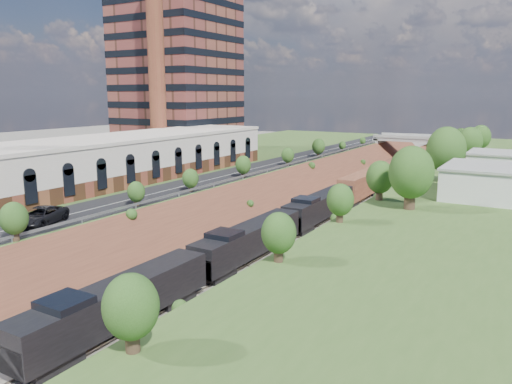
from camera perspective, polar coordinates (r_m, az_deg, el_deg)
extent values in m
plane|color=#6B665B|center=(40.80, -25.17, -17.04)|extent=(400.00, 400.00, 0.00)
cube|color=#3E5D26|center=(103.08, -8.13, 2.09)|extent=(44.00, 180.00, 5.00)
cube|color=brown|center=(91.61, 2.74, -0.54)|extent=(10.00, 180.00, 10.00)
cube|color=brown|center=(83.92, 16.16, -2.06)|extent=(10.00, 180.00, 10.00)
cube|color=gray|center=(88.09, 7.58, -1.04)|extent=(1.58, 180.00, 0.18)
cube|color=gray|center=(86.26, 10.76, -1.40)|extent=(1.58, 180.00, 0.18)
cube|color=black|center=(92.88, 0.31, 2.80)|extent=(8.00, 180.00, 0.10)
cube|color=#99999E|center=(90.84, 2.55, 2.92)|extent=(0.06, 171.00, 0.30)
cube|color=brown|center=(83.06, -14.96, 2.15)|extent=(14.00, 62.00, 2.20)
cube|color=silver|center=(82.64, -15.08, 4.38)|extent=(14.00, 62.00, 4.30)
cube|color=silver|center=(82.40, -15.16, 6.04)|extent=(14.30, 62.30, 0.50)
cube|color=brown|center=(118.37, -9.04, 15.12)|extent=(22.00, 22.00, 44.00)
cylinder|color=brown|center=(100.89, -11.34, 14.61)|extent=(3.20, 3.20, 40.00)
cube|color=gray|center=(148.40, 13.86, 4.86)|extent=(1.50, 8.00, 6.20)
cube|color=gray|center=(143.56, 22.69, 4.12)|extent=(1.50, 8.00, 6.20)
cube|color=gray|center=(145.25, 18.28, 5.73)|extent=(24.00, 8.00, 1.00)
cube|color=gray|center=(141.29, 17.94, 5.93)|extent=(24.00, 0.30, 0.80)
cube|color=gray|center=(149.09, 18.63, 6.14)|extent=(24.00, 0.30, 0.80)
cube|color=silver|center=(72.72, 24.41, 1.01)|extent=(9.00, 12.00, 4.00)
cube|color=silver|center=(94.48, 25.61, 2.91)|extent=(8.00, 10.00, 3.60)
cylinder|color=#473323|center=(62.21, 17.17, -0.70)|extent=(1.30, 1.30, 2.62)
ellipsoid|color=#2B4E1B|center=(61.67, 17.33, 2.17)|extent=(5.25, 5.25, 6.30)
cylinder|color=#473323|center=(59.40, -16.24, -1.88)|extent=(0.66, 0.66, 1.22)
ellipsoid|color=#2B4E1B|center=(59.10, -16.32, -0.50)|extent=(2.45, 2.45, 2.94)
cube|color=black|center=(38.88, -22.42, -17.52)|extent=(2.40, 4.00, 0.90)
cube|color=black|center=(41.73, -15.43, -11.97)|extent=(3.16, 18.93, 3.12)
cube|color=black|center=(37.51, -24.47, -16.46)|extent=(2.90, 3.00, 1.80)
cube|color=silver|center=(37.07, -24.60, -15.09)|extent=(2.90, 3.00, 0.15)
cube|color=black|center=(38.13, -21.01, -11.91)|extent=(3.09, 3.10, 0.90)
cube|color=black|center=(56.45, -0.76, -5.41)|extent=(3.16, 18.93, 3.12)
cube|color=black|center=(73.67, 7.31, -1.56)|extent=(3.16, 18.93, 3.12)
cube|color=brown|center=(139.14, 18.69, 4.07)|extent=(3.16, 117.43, 3.79)
imported|color=black|center=(56.72, -23.42, -2.54)|extent=(5.14, 7.33, 1.86)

